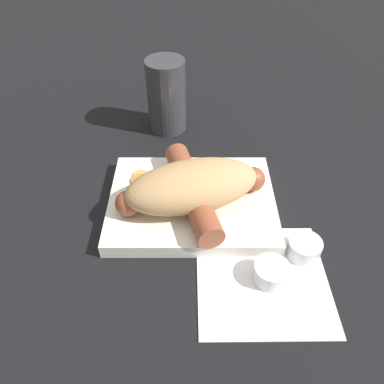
{
  "coord_description": "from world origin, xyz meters",
  "views": [
    {
      "loc": [
        0.0,
        -0.38,
        0.39
      ],
      "look_at": [
        0.0,
        0.0,
        0.03
      ],
      "focal_mm": 35.0,
      "sensor_mm": 36.0,
      "label": 1
    }
  ],
  "objects_px": {
    "food_tray": "(192,202)",
    "sausage": "(193,191)",
    "bread_roll": "(192,186)",
    "drink_glass": "(167,96)",
    "condiment_cup_near": "(271,274)",
    "condiment_cup_far": "(304,249)"
  },
  "relations": [
    {
      "from": "bread_roll",
      "to": "condiment_cup_far",
      "type": "relative_size",
      "value": 4.63
    },
    {
      "from": "condiment_cup_far",
      "to": "bread_roll",
      "type": "bearing_deg",
      "value": 152.45
    },
    {
      "from": "bread_roll",
      "to": "sausage",
      "type": "distance_m",
      "value": 0.01
    },
    {
      "from": "condiment_cup_near",
      "to": "drink_glass",
      "type": "bearing_deg",
      "value": 112.96
    },
    {
      "from": "food_tray",
      "to": "drink_glass",
      "type": "xyz_separation_m",
      "value": [
        -0.04,
        0.21,
        0.05
      ]
    },
    {
      "from": "food_tray",
      "to": "bread_roll",
      "type": "relative_size",
      "value": 1.18
    },
    {
      "from": "condiment_cup_far",
      "to": "sausage",
      "type": "bearing_deg",
      "value": 151.0
    },
    {
      "from": "bread_roll",
      "to": "drink_glass",
      "type": "height_order",
      "value": "drink_glass"
    },
    {
      "from": "food_tray",
      "to": "condiment_cup_near",
      "type": "xyz_separation_m",
      "value": [
        0.09,
        -0.12,
        0.0
      ]
    },
    {
      "from": "condiment_cup_near",
      "to": "food_tray",
      "type": "bearing_deg",
      "value": 128.04
    },
    {
      "from": "condiment_cup_near",
      "to": "drink_glass",
      "type": "relative_size",
      "value": 0.34
    },
    {
      "from": "drink_glass",
      "to": "sausage",
      "type": "bearing_deg",
      "value": -78.03
    },
    {
      "from": "food_tray",
      "to": "condiment_cup_far",
      "type": "relative_size",
      "value": 5.44
    },
    {
      "from": "food_tray",
      "to": "sausage",
      "type": "relative_size",
      "value": 1.14
    },
    {
      "from": "bread_roll",
      "to": "sausage",
      "type": "height_order",
      "value": "bread_roll"
    },
    {
      "from": "food_tray",
      "to": "sausage",
      "type": "xyz_separation_m",
      "value": [
        0.0,
        -0.01,
        0.03
      ]
    },
    {
      "from": "sausage",
      "to": "drink_glass",
      "type": "height_order",
      "value": "drink_glass"
    },
    {
      "from": "condiment_cup_far",
      "to": "food_tray",
      "type": "bearing_deg",
      "value": 149.43
    },
    {
      "from": "food_tray",
      "to": "sausage",
      "type": "bearing_deg",
      "value": -82.35
    },
    {
      "from": "drink_glass",
      "to": "condiment_cup_far",
      "type": "bearing_deg",
      "value": -57.37
    },
    {
      "from": "drink_glass",
      "to": "condiment_cup_near",
      "type": "bearing_deg",
      "value": -67.04
    },
    {
      "from": "sausage",
      "to": "drink_glass",
      "type": "distance_m",
      "value": 0.22
    }
  ]
}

